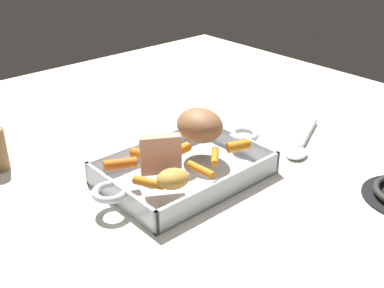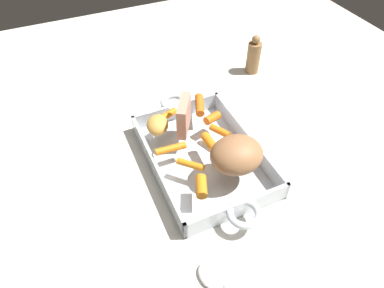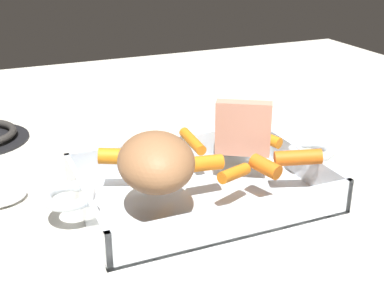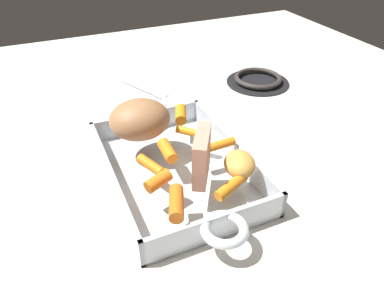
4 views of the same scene
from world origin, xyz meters
The scene contains 14 objects.
ground_plane centered at (0.00, 0.00, 0.00)m, with size 1.75×1.75×0.00m, color silver.
roasting_dish centered at (0.00, 0.00, 0.02)m, with size 0.44×0.24×0.05m.
pork_roast centered at (-0.08, -0.04, 0.09)m, with size 0.11×0.10×0.07m, color #9E6B44.
roast_slice_thin centered at (0.07, 0.02, 0.09)m, with size 0.02×0.08×0.08m, color tan.
baby_carrot_northwest centered at (0.02, 0.07, 0.06)m, with size 0.02×0.02×0.07m, color orange.
baby_carrot_southeast centered at (0.13, -0.05, 0.06)m, with size 0.02×0.02×0.07m, color orange.
baby_carrot_northeast centered at (0.07, -0.06, 0.06)m, with size 0.02×0.02×0.04m, color orange.
baby_carrot_southwest centered at (0.02, -0.05, 0.06)m, with size 0.02×0.02×0.05m, color orange.
baby_carrot_center_right centered at (-0.04, 0.05, 0.06)m, with size 0.01×0.01×0.06m, color orange.
baby_carrot_long centered at (-0.11, 0.05, 0.06)m, with size 0.02×0.02×0.05m, color orange.
baby_carrot_short centered at (0.12, 0.04, 0.06)m, with size 0.02×0.02×0.06m, color orange.
baby_carrot_center_left centered at (0.00, -0.01, 0.06)m, with size 0.02×0.02×0.05m, color orange.
potato_whole centered at (0.09, 0.08, 0.07)m, with size 0.06×0.05×0.04m, color gold.
pepper_mill centered at (0.28, -0.30, 0.05)m, with size 0.04×0.04×0.12m.
Camera 2 is at (-0.47, 0.24, 0.60)m, focal length 31.62 mm.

